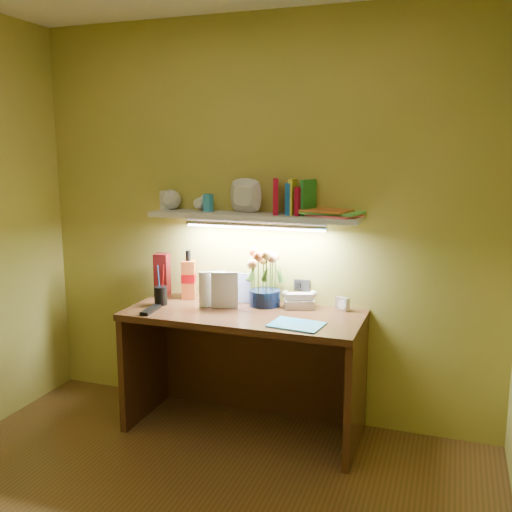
{
  "coord_description": "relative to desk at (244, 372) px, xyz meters",
  "views": [
    {
      "loc": [
        1.15,
        -1.84,
        1.69
      ],
      "look_at": [
        0.03,
        1.35,
        1.06
      ],
      "focal_mm": 40.0,
      "sensor_mm": 36.0,
      "label": 1
    }
  ],
  "objects": [
    {
      "name": "desk",
      "position": [
        0.0,
        0.0,
        0.0
      ],
      "size": [
        1.4,
        0.6,
        0.75
      ],
      "primitive_type": "cube",
      "color": "#3A1D0F",
      "rests_on": "ground"
    },
    {
      "name": "flower_bouquet",
      "position": [
        0.07,
        0.18,
        0.54
      ],
      "size": [
        0.25,
        0.25,
        0.34
      ],
      "primitive_type": null,
      "rotation": [
        0.0,
        0.0,
        0.2
      ],
      "color": "#0B193D",
      "rests_on": "desk"
    },
    {
      "name": "telephone",
      "position": [
        0.29,
        0.2,
        0.43
      ],
      "size": [
        0.21,
        0.19,
        0.11
      ],
      "primitive_type": null,
      "rotation": [
        0.0,
        0.0,
        0.34
      ],
      "color": "beige",
      "rests_on": "desk"
    },
    {
      "name": "desk_clock",
      "position": [
        0.55,
        0.23,
        0.41
      ],
      "size": [
        0.09,
        0.07,
        0.08
      ],
      "primitive_type": "cube",
      "rotation": [
        0.0,
        0.0,
        -0.38
      ],
      "color": "silver",
      "rests_on": "desk"
    },
    {
      "name": "whisky_bottle",
      "position": [
        -0.44,
        0.18,
        0.53
      ],
      "size": [
        0.11,
        0.11,
        0.31
      ],
      "primitive_type": null,
      "rotation": [
        0.0,
        0.0,
        0.31
      ],
      "color": "#C55222",
      "rests_on": "desk"
    },
    {
      "name": "whisky_box",
      "position": [
        -0.65,
        0.2,
        0.51
      ],
      "size": [
        0.1,
        0.1,
        0.28
      ],
      "primitive_type": "cube",
      "rotation": [
        0.0,
        0.0,
        0.16
      ],
      "color": "#5A0E10",
      "rests_on": "desk"
    },
    {
      "name": "pen_cup",
      "position": [
        -0.54,
        -0.02,
        0.47
      ],
      "size": [
        0.1,
        0.1,
        0.19
      ],
      "primitive_type": "cylinder",
      "rotation": [
        0.0,
        0.0,
        -0.31
      ],
      "color": "black",
      "rests_on": "desk"
    },
    {
      "name": "art_card",
      "position": [
        -0.12,
        0.2,
        0.47
      ],
      "size": [
        0.19,
        0.07,
        0.18
      ],
      "primitive_type": null,
      "rotation": [
        0.0,
        0.0,
        0.2
      ],
      "color": "white",
      "rests_on": "desk"
    },
    {
      "name": "tv_remote",
      "position": [
        -0.52,
        -0.18,
        0.39
      ],
      "size": [
        0.06,
        0.19,
        0.02
      ],
      "primitive_type": "cube",
      "rotation": [
        0.0,
        0.0,
        0.07
      ],
      "color": "black",
      "rests_on": "desk"
    },
    {
      "name": "blue_folder",
      "position": [
        0.37,
        -0.15,
        0.38
      ],
      "size": [
        0.3,
        0.24,
        0.01
      ],
      "primitive_type": "cube",
      "rotation": [
        0.0,
        0.0,
        -0.12
      ],
      "color": "#2E9AD4",
      "rests_on": "desk"
    },
    {
      "name": "desk_book_a",
      "position": [
        -0.29,
        -0.0,
        0.49
      ],
      "size": [
        0.15,
        0.11,
        0.22
      ],
      "primitive_type": "imported",
      "rotation": [
        0.0,
        0.0,
        0.55
      ],
      "color": "silver",
      "rests_on": "desk"
    },
    {
      "name": "desk_book_b",
      "position": [
        -0.21,
        0.01,
        0.49
      ],
      "size": [
        0.16,
        0.07,
        0.22
      ],
      "primitive_type": "imported",
      "rotation": [
        0.0,
        0.0,
        0.33
      ],
      "color": "silver",
      "rests_on": "desk"
    },
    {
      "name": "wall_shelf",
      "position": [
        0.01,
        0.19,
        0.96
      ],
      "size": [
        1.31,
        0.33,
        0.24
      ],
      "color": "silver",
      "rests_on": "ground"
    }
  ]
}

